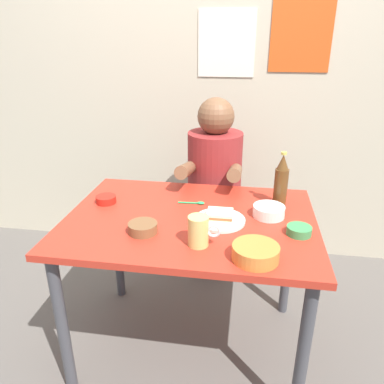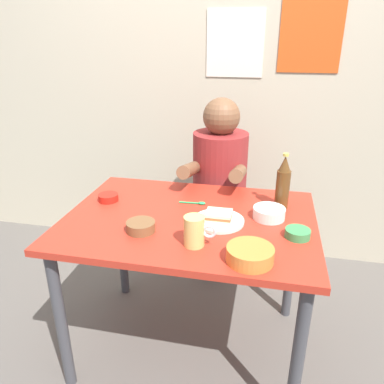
{
  "view_description": "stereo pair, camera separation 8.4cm",
  "coord_description": "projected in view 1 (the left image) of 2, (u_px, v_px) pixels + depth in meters",
  "views": [
    {
      "loc": [
        0.24,
        -1.45,
        1.48
      ],
      "look_at": [
        0.0,
        0.05,
        0.84
      ],
      "focal_mm": 34.7,
      "sensor_mm": 36.0,
      "label": 1
    },
    {
      "loc": [
        0.32,
        -1.44,
        1.48
      ],
      "look_at": [
        0.0,
        0.05,
        0.84
      ],
      "focal_mm": 34.7,
      "sensor_mm": 36.0,
      "label": 2
    }
  ],
  "objects": [
    {
      "name": "wall_back",
      "position": [
        216.0,
        66.0,
        2.38
      ],
      "size": [
        4.4,
        0.09,
        2.6
      ],
      "color": "#BCB299",
      "rests_on": "ground"
    },
    {
      "name": "person_seated",
      "position": [
        214.0,
        167.0,
        2.19
      ],
      "size": [
        0.33,
        0.56,
        0.72
      ],
      "color": "maroon",
      "rests_on": "stool"
    },
    {
      "name": "sandwich",
      "position": [
        220.0,
        215.0,
        1.59
      ],
      "size": [
        0.11,
        0.09,
        0.04
      ],
      "color": "beige",
      "rests_on": "plate_orange"
    },
    {
      "name": "beer_mug",
      "position": [
        199.0,
        231.0,
        1.4
      ],
      "size": [
        0.13,
        0.08,
        0.12
      ],
      "color": "#D1BC66",
      "rests_on": "dining_table"
    },
    {
      "name": "dip_bowl_green",
      "position": [
        299.0,
        230.0,
        1.49
      ],
      "size": [
        0.1,
        0.1,
        0.03
      ],
      "color": "#388C4C",
      "rests_on": "dining_table"
    },
    {
      "name": "sambal_bowl_red",
      "position": [
        106.0,
        199.0,
        1.78
      ],
      "size": [
        0.1,
        0.1,
        0.03
      ],
      "color": "#B21E14",
      "rests_on": "dining_table"
    },
    {
      "name": "rice_bowl_white",
      "position": [
        269.0,
        211.0,
        1.64
      ],
      "size": [
        0.14,
        0.14,
        0.05
      ],
      "color": "silver",
      "rests_on": "dining_table"
    },
    {
      "name": "ground_plane",
      "position": [
        191.0,
        344.0,
        1.93
      ],
      "size": [
        6.0,
        6.0,
        0.0
      ],
      "primitive_type": "plane",
      "color": "#59544F"
    },
    {
      "name": "plate_orange",
      "position": [
        220.0,
        220.0,
        1.6
      ],
      "size": [
        0.22,
        0.22,
        0.01
      ],
      "primitive_type": "cylinder",
      "color": "silver",
      "rests_on": "dining_table"
    },
    {
      "name": "stool",
      "position": [
        213.0,
        228.0,
        2.36
      ],
      "size": [
        0.34,
        0.34,
        0.45
      ],
      "color": "#4C4C51",
      "rests_on": "ground"
    },
    {
      "name": "beer_bottle",
      "position": [
        281.0,
        182.0,
        1.72
      ],
      "size": [
        0.06,
        0.06,
        0.26
      ],
      "color": "#593819",
      "rests_on": "dining_table"
    },
    {
      "name": "spoon",
      "position": [
        196.0,
        203.0,
        1.77
      ],
      "size": [
        0.13,
        0.02,
        0.01
      ],
      "color": "#26A559",
      "rests_on": "dining_table"
    },
    {
      "name": "soup_bowl_orange",
      "position": [
        256.0,
        252.0,
        1.32
      ],
      "size": [
        0.17,
        0.17,
        0.05
      ],
      "color": "orange",
      "rests_on": "dining_table"
    },
    {
      "name": "condiment_bowl_brown",
      "position": [
        143.0,
        227.0,
        1.51
      ],
      "size": [
        0.12,
        0.12,
        0.04
      ],
      "color": "brown",
      "rests_on": "dining_table"
    },
    {
      "name": "dining_table",
      "position": [
        190.0,
        235.0,
        1.68
      ],
      "size": [
        1.1,
        0.8,
        0.74
      ],
      "color": "#B72D1E",
      "rests_on": "ground"
    }
  ]
}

